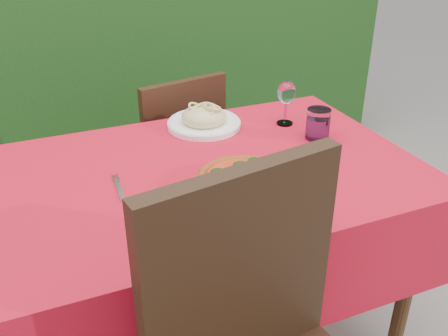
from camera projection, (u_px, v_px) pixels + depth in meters
name	position (u px, v px, depth m)	size (l,w,h in m)	color
hedge	(105.00, 16.00, 2.70)	(3.20, 0.55, 1.78)	black
dining_table	(212.00, 210.00, 1.59)	(1.26, 0.86, 0.75)	#432A15
chair_far	(176.00, 154.00, 2.20)	(0.45, 0.45, 0.85)	black
pizza_plate	(243.00, 181.00, 1.40)	(0.28, 0.28, 0.05)	white
pasta_plate	(204.00, 120.00, 1.79)	(0.26, 0.26, 0.08)	white
water_glass	(318.00, 125.00, 1.69)	(0.08, 0.08, 0.11)	white
wine_glass	(286.00, 94.00, 1.77)	(0.07, 0.07, 0.16)	white
fork	(120.00, 190.00, 1.40)	(0.02, 0.17, 0.00)	silver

